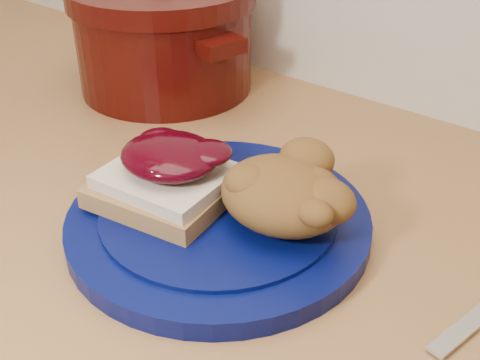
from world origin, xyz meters
The scene contains 5 objects.
plate centered at (-0.03, 1.44, 0.91)m, with size 0.29×0.29×0.02m, color #040B43.
sandwich centered at (-0.08, 1.43, 0.95)m, with size 0.14×0.12×0.06m.
stuffing_mound centered at (0.03, 1.46, 0.95)m, with size 0.12×0.10×0.06m, color brown.
dutch_oven centered at (-0.31, 1.66, 0.97)m, with size 0.31×0.31×0.16m.
pepper_grinder centered at (-0.30, 1.71, 0.97)m, with size 0.06×0.06×0.13m.
Camera 1 is at (0.27, 1.09, 1.25)m, focal length 45.00 mm.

